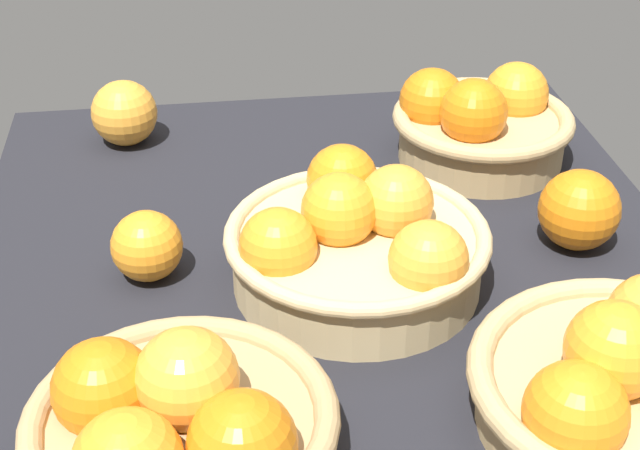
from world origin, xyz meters
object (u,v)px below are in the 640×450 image
(loose_orange_back_gap, at_px, (147,246))
(basket_center, at_px, (357,243))
(basket_far_left, at_px, (479,123))
(basket_far_right, at_px, (634,384))
(loose_orange_front_gap, at_px, (124,113))
(loose_orange_side_gap, at_px, (579,210))
(basket_near_right, at_px, (176,427))

(loose_orange_back_gap, bearing_deg, basket_center, 78.79)
(basket_far_left, xyz_separation_m, basket_center, (0.23, -0.18, -0.00))
(basket_center, bearing_deg, loose_orange_back_gap, -101.21)
(basket_far_right, height_order, loose_orange_front_gap, basket_far_right)
(loose_orange_side_gap, bearing_deg, basket_near_right, -57.86)
(basket_far_left, relative_size, loose_orange_side_gap, 2.56)
(loose_orange_back_gap, relative_size, loose_orange_side_gap, 0.84)
(loose_orange_front_gap, xyz_separation_m, loose_orange_back_gap, (0.29, 0.03, -0.01))
(basket_center, relative_size, loose_orange_back_gap, 3.62)
(basket_far_left, xyz_separation_m, basket_far_right, (0.45, -0.01, -0.00))
(loose_orange_front_gap, relative_size, loose_orange_side_gap, 0.97)
(basket_center, distance_m, basket_near_right, 0.27)
(loose_orange_side_gap, bearing_deg, loose_orange_front_gap, -122.53)
(loose_orange_side_gap, bearing_deg, loose_orange_back_gap, -90.25)
(basket_center, bearing_deg, basket_far_right, 39.11)
(loose_orange_back_gap, bearing_deg, basket_far_right, 55.42)
(basket_far_left, height_order, loose_orange_side_gap, basket_far_left)
(loose_orange_front_gap, bearing_deg, basket_far_right, 36.46)
(basket_far_left, height_order, basket_far_right, basket_far_left)
(basket_center, height_order, basket_far_right, same)
(basket_near_right, bearing_deg, basket_far_left, 141.65)
(basket_near_right, relative_size, loose_orange_side_gap, 2.86)
(basket_far_left, distance_m, basket_center, 0.30)
(basket_far_right, height_order, loose_orange_back_gap, basket_far_right)
(basket_far_right, xyz_separation_m, loose_orange_side_gap, (-0.26, 0.05, -0.00))
(loose_orange_front_gap, bearing_deg, basket_far_left, 76.54)
(basket_near_right, distance_m, loose_orange_front_gap, 0.55)
(basket_far_left, relative_size, loose_orange_back_gap, 3.05)
(basket_near_right, xyz_separation_m, loose_orange_front_gap, (-0.55, -0.06, -0.00))
(loose_orange_front_gap, distance_m, loose_orange_side_gap, 0.54)
(basket_far_right, bearing_deg, loose_orange_back_gap, -124.58)
(basket_far_left, relative_size, basket_near_right, 0.89)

